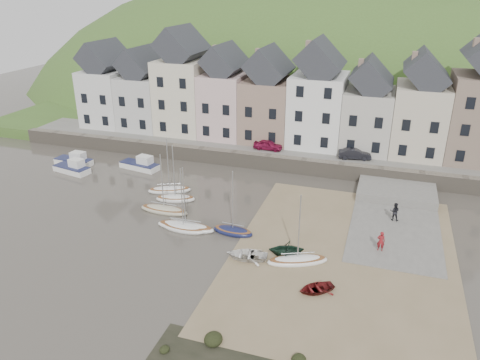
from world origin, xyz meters
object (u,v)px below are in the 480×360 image
(car_right, at_px, (355,154))
(sailboat_0, at_px, (170,190))
(rowboat_green, at_px, (286,249))
(rowboat_red, at_px, (316,288))
(person_dark, at_px, (395,212))
(rowboat_white, at_px, (247,255))
(car_left, at_px, (268,145))
(person_red, at_px, (381,241))

(car_right, bearing_deg, sailboat_0, 115.02)
(car_right, bearing_deg, rowboat_green, 161.91)
(rowboat_red, distance_m, person_dark, 14.26)
(rowboat_white, distance_m, rowboat_red, 6.69)
(person_dark, relative_size, car_left, 0.50)
(sailboat_0, relative_size, car_left, 1.75)
(person_dark, xyz_separation_m, car_right, (-4.87, 11.77, 1.21))
(sailboat_0, distance_m, rowboat_red, 22.09)
(rowboat_red, distance_m, person_red, 8.37)
(person_dark, bearing_deg, car_left, -34.71)
(rowboat_white, bearing_deg, rowboat_green, 103.88)
(rowboat_red, bearing_deg, person_dark, 121.92)
(sailboat_0, height_order, person_red, sailboat_0)
(rowboat_white, relative_size, person_red, 1.89)
(rowboat_green, distance_m, person_dark, 12.55)
(rowboat_white, bearing_deg, rowboat_red, 58.45)
(rowboat_white, height_order, person_dark, person_dark)
(rowboat_green, relative_size, rowboat_red, 1.06)
(sailboat_0, relative_size, car_right, 1.66)
(rowboat_green, bearing_deg, sailboat_0, -138.50)
(car_right, bearing_deg, rowboat_white, 155.05)
(sailboat_0, xyz_separation_m, car_left, (7.72, 12.34, 1.95))
(sailboat_0, bearing_deg, person_dark, 1.41)
(person_red, bearing_deg, car_right, -80.75)
(person_red, height_order, person_dark, same)
(person_red, bearing_deg, sailboat_0, -16.81)
(rowboat_green, relative_size, person_dark, 1.61)
(person_red, relative_size, car_right, 0.47)
(rowboat_white, relative_size, rowboat_red, 1.25)
(person_red, distance_m, car_right, 18.27)
(sailboat_0, relative_size, rowboat_white, 1.86)
(rowboat_red, bearing_deg, rowboat_white, -149.86)
(rowboat_green, height_order, rowboat_red, rowboat_green)
(sailboat_0, height_order, car_right, sailboat_0)
(rowboat_red, relative_size, car_right, 0.71)
(person_dark, height_order, car_left, car_left)
(rowboat_red, height_order, person_dark, person_dark)
(rowboat_white, xyz_separation_m, rowboat_red, (6.15, -2.63, -0.07))
(rowboat_white, height_order, car_right, car_right)
(rowboat_white, height_order, person_red, person_red)
(car_left, distance_m, car_right, 10.69)
(sailboat_0, height_order, car_left, sailboat_0)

